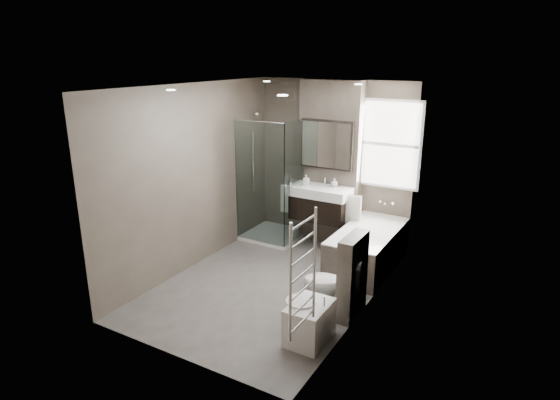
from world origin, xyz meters
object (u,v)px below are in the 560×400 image
Objects in this scene: vanity at (320,203)px; bidet at (309,321)px; toilet at (332,284)px; bathtub at (368,247)px.

vanity is 2.65m from bidet.
vanity reaches higher than toilet.
toilet is (0.05, -1.39, 0.03)m from bathtub.
toilet is at bearing -60.49° from vanity.
toilet is (0.97, -1.71, -0.39)m from vanity.
bathtub is 1.39m from toilet.
vanity reaches higher than bathtub.
toilet is at bearing -88.14° from bathtub.
bathtub is (0.92, -0.33, -0.43)m from vanity.
toilet is 1.25× the size of bidet.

